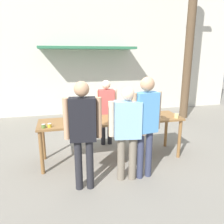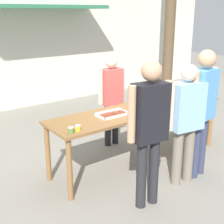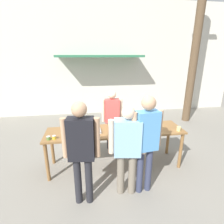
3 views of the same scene
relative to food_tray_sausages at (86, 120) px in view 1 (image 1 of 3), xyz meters
name	(u,v)px [view 1 (image 1 of 3)]	position (x,y,z in m)	size (l,w,h in m)	color
ground_plane	(112,158)	(0.54, 0.02, -0.90)	(24.00, 24.00, 0.00)	gray
building_facade_back	(86,52)	(0.54, 4.00, 1.35)	(12.00, 1.11, 4.50)	beige
serving_table	(112,123)	(0.54, 0.02, -0.11)	(2.97, 0.74, 0.89)	brown
food_tray_sausages	(86,120)	(0.00, 0.00, 0.00)	(0.44, 0.27, 0.04)	silver
food_tray_buns	(123,117)	(0.78, 0.00, 0.01)	(0.38, 0.32, 0.06)	silver
condiment_jar_mustard	(44,126)	(-0.80, -0.24, 0.02)	(0.08, 0.08, 0.07)	#567A38
condiment_jar_ketchup	(49,125)	(-0.70, -0.22, 0.02)	(0.08, 0.08, 0.07)	gold
beer_cup	(176,116)	(1.88, -0.23, 0.03)	(0.09, 0.09, 0.09)	#DBC67A
person_server_behind_table	(106,107)	(0.59, 0.80, 0.06)	(0.53, 0.21, 1.60)	#232328
person_customer_holding_hotdog	(83,127)	(-0.16, -0.94, 0.18)	(0.59, 0.27, 1.80)	#232328
person_customer_with_cup	(146,119)	(0.93, -0.84, 0.21)	(0.56, 0.26, 1.83)	#333851
person_customer_waiting_in_line	(127,127)	(0.60, -0.84, 0.08)	(0.65, 0.32, 1.67)	#756B5B
utility_pole	(190,34)	(3.79, 2.50, 1.93)	(1.10, 0.28, 5.56)	brown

